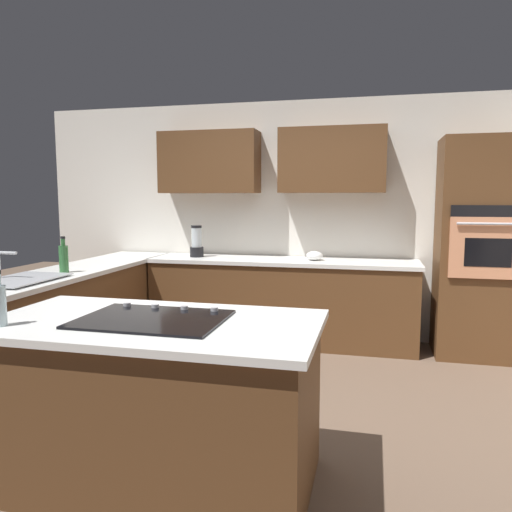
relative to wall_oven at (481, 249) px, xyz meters
name	(u,v)px	position (x,y,z in m)	size (l,w,h in m)	color
ground_plane	(251,408)	(1.85, 1.72, -1.06)	(14.00, 14.00, 0.00)	brown
wall_back	(290,206)	(1.92, -0.33, 0.39)	(6.00, 0.44, 2.60)	white
lower_cabinets_back	(281,303)	(1.95, 0.00, -0.63)	(2.80, 0.60, 0.86)	brown
countertop_back	(282,261)	(1.95, 0.00, -0.18)	(2.84, 0.64, 0.04)	silver
lower_cabinets_side	(75,319)	(3.67, 1.17, -0.63)	(0.60, 2.90, 0.86)	brown
countertop_side	(73,271)	(3.67, 1.17, -0.18)	(0.64, 2.94, 0.04)	silver
island_base	(154,405)	(2.13, 2.74, -0.63)	(1.69, 0.87, 0.86)	brown
island_top	(152,324)	(2.13, 2.74, -0.18)	(1.77, 0.95, 0.04)	silver
wall_oven	(481,249)	(0.00, 0.00, 0.00)	(0.80, 0.66, 2.12)	brown
sink_unit	(20,279)	(3.68, 1.84, -0.14)	(0.46, 0.70, 0.23)	#515456
cooktop	(153,319)	(2.13, 2.73, -0.15)	(0.76, 0.56, 0.03)	black
blender	(197,243)	(2.90, 0.01, -0.01)	(0.15, 0.15, 0.35)	black
mixing_bowl	(315,256)	(1.60, 0.01, -0.11)	(0.17, 0.17, 0.10)	white
dish_soap_bottle	(64,258)	(3.62, 1.36, -0.03)	(0.08, 0.08, 0.32)	#336B38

